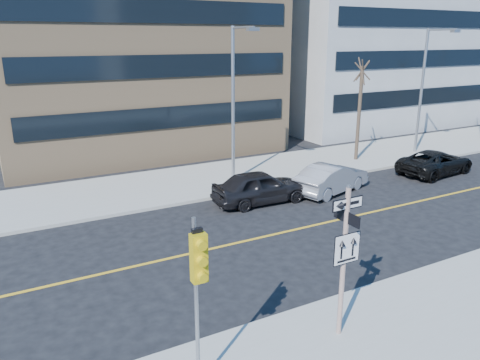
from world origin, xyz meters
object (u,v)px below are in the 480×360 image
parked_car_a (260,187)px  street_tree_west (362,73)px  sign_pole (344,254)px  parked_car_c (436,162)px  traffic_signal (198,272)px  streetlight_a (235,95)px  parked_car_b (332,178)px  streetlight_b (425,83)px

parked_car_a → street_tree_west: (9.38, 3.76, 4.73)m
sign_pole → parked_car_c: bearing=32.1°
sign_pole → parked_car_c: (15.08, 9.46, -1.75)m
traffic_signal → streetlight_a: 15.72m
traffic_signal → parked_car_b: 15.38m
parked_car_b → parked_car_c: size_ratio=0.91×
streetlight_a → parked_car_c: bearing=-19.0°
sign_pole → traffic_signal: 4.05m
parked_car_c → street_tree_west: street_tree_west is taller
parked_car_c → street_tree_west: size_ratio=0.78×
parked_car_a → streetlight_a: 5.12m
parked_car_b → streetlight_a: streetlight_a is taller
parked_car_a → streetlight_b: streetlight_b is taller
parked_car_c → streetlight_a: 12.41m
parked_car_a → streetlight_a: bearing=-4.6°
traffic_signal → parked_car_a: bearing=53.2°
traffic_signal → parked_car_c: 21.50m
parked_car_b → parked_car_c: parked_car_b is taller
sign_pole → parked_car_a: sign_pole is taller
streetlight_b → streetlight_a: bearing=180.0°
sign_pole → traffic_signal: sign_pole is taller
parked_car_a → parked_car_c: (11.46, -0.59, -0.10)m
traffic_signal → parked_car_c: bearing=26.7°
traffic_signal → streetlight_b: (22.00, 13.42, 1.73)m
traffic_signal → streetlight_a: streetlight_a is taller
traffic_signal → parked_car_a: (7.62, 10.20, -2.24)m
traffic_signal → parked_car_c: traffic_signal is taller
parked_car_c → streetlight_b: 6.29m
streetlight_a → street_tree_west: size_ratio=1.26×
streetlight_b → street_tree_west: 5.09m
parked_car_c → sign_pole: bearing=116.4°
parked_car_c → streetlight_b: (2.92, 3.81, 4.07)m
traffic_signal → parked_car_b: bearing=40.2°
street_tree_west → sign_pole: bearing=-133.3°
traffic_signal → street_tree_west: size_ratio=0.63×
parked_car_b → streetlight_a: size_ratio=0.57×
parked_car_c → streetlight_b: streetlight_b is taller
street_tree_west → streetlight_a: bearing=-176.5°
street_tree_west → parked_car_b: bearing=-142.4°
parked_car_a → streetlight_b: (14.38, 3.21, 3.96)m
sign_pole → streetlight_a: (4.00, 13.27, 2.32)m
parked_car_a → streetlight_b: 15.26m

